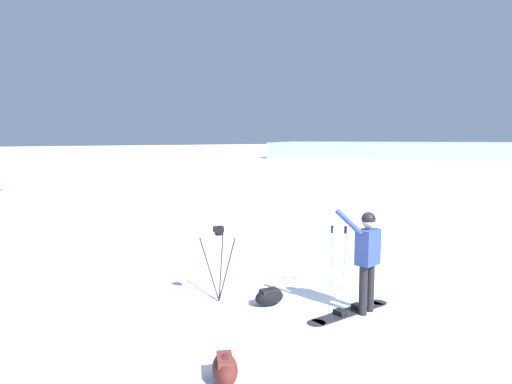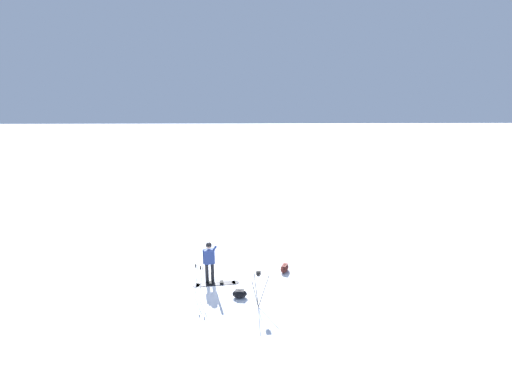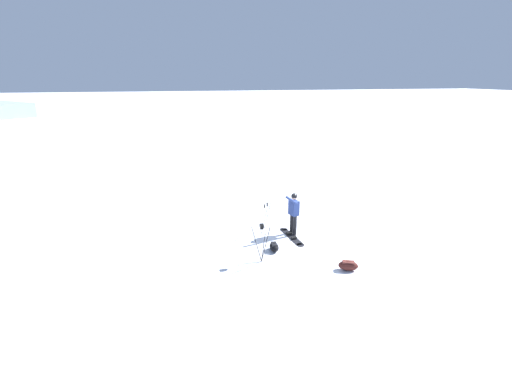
{
  "view_description": "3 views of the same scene",
  "coord_description": "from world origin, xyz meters",
  "px_view_note": "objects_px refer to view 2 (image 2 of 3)",
  "views": [
    {
      "loc": [
        -5.15,
        5.08,
        2.92
      ],
      "look_at": [
        1.95,
        0.69,
        1.95
      ],
      "focal_mm": 33.58,
      "sensor_mm": 36.0,
      "label": 1
    },
    {
      "loc": [
        12.38,
        0.76,
        6.66
      ],
      "look_at": [
        4.19,
        1.14,
        4.61
      ],
      "focal_mm": 23.35,
      "sensor_mm": 36.0,
      "label": 2
    },
    {
      "loc": [
        5.08,
        11.71,
        5.94
      ],
      "look_at": [
        2.24,
        0.75,
        2.29
      ],
      "focal_mm": 25.21,
      "sensor_mm": 36.0,
      "label": 3
    }
  ],
  "objects_px": {
    "snowboard": "(216,283)",
    "camera_tripod": "(258,282)",
    "snowboarder": "(209,258)",
    "ski_poles": "(199,276)",
    "gear_bag_large": "(240,294)",
    "gear_bag_small": "(285,268)"
  },
  "relations": [
    {
      "from": "snowboard",
      "to": "gear_bag_large",
      "type": "distance_m",
      "value": 1.37
    },
    {
      "from": "snowboard",
      "to": "camera_tripod",
      "type": "relative_size",
      "value": 1.32
    },
    {
      "from": "snowboarder",
      "to": "camera_tripod",
      "type": "bearing_deg",
      "value": 45.66
    },
    {
      "from": "snowboard",
      "to": "ski_poles",
      "type": "bearing_deg",
      "value": -31.0
    },
    {
      "from": "ski_poles",
      "to": "gear_bag_small",
      "type": "bearing_deg",
      "value": 118.14
    },
    {
      "from": "camera_tripod",
      "to": "gear_bag_large",
      "type": "bearing_deg",
      "value": -134.82
    },
    {
      "from": "gear_bag_large",
      "to": "snowboarder",
      "type": "bearing_deg",
      "value": -134.07
    },
    {
      "from": "snowboarder",
      "to": "gear_bag_large",
      "type": "xyz_separation_m",
      "value": [
        1.14,
        1.17,
        -0.88
      ]
    },
    {
      "from": "camera_tripod",
      "to": "gear_bag_small",
      "type": "height_order",
      "value": "camera_tripod"
    },
    {
      "from": "snowboard",
      "to": "gear_bag_large",
      "type": "relative_size",
      "value": 3.28
    },
    {
      "from": "gear_bag_large",
      "to": "camera_tripod",
      "type": "relative_size",
      "value": 0.4
    },
    {
      "from": "snowboarder",
      "to": "gear_bag_small",
      "type": "bearing_deg",
      "value": 104.04
    },
    {
      "from": "snowboard",
      "to": "camera_tripod",
      "type": "height_order",
      "value": "camera_tripod"
    },
    {
      "from": "ski_poles",
      "to": "gear_bag_large",
      "type": "bearing_deg",
      "value": 85.86
    },
    {
      "from": "camera_tripod",
      "to": "snowboarder",
      "type": "bearing_deg",
      "value": -134.34
    },
    {
      "from": "gear_bag_small",
      "to": "camera_tripod",
      "type": "bearing_deg",
      "value": -26.02
    },
    {
      "from": "camera_tripod",
      "to": "snowboard",
      "type": "bearing_deg",
      "value": -136.15
    },
    {
      "from": "snowboarder",
      "to": "ski_poles",
      "type": "height_order",
      "value": "snowboarder"
    },
    {
      "from": "snowboarder",
      "to": "ski_poles",
      "type": "distance_m",
      "value": 1.09
    },
    {
      "from": "snowboarder",
      "to": "gear_bag_large",
      "type": "relative_size",
      "value": 3.14
    },
    {
      "from": "snowboard",
      "to": "snowboarder",
      "type": "bearing_deg",
      "value": -119.26
    },
    {
      "from": "snowboard",
      "to": "ski_poles",
      "type": "height_order",
      "value": "ski_poles"
    }
  ]
}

